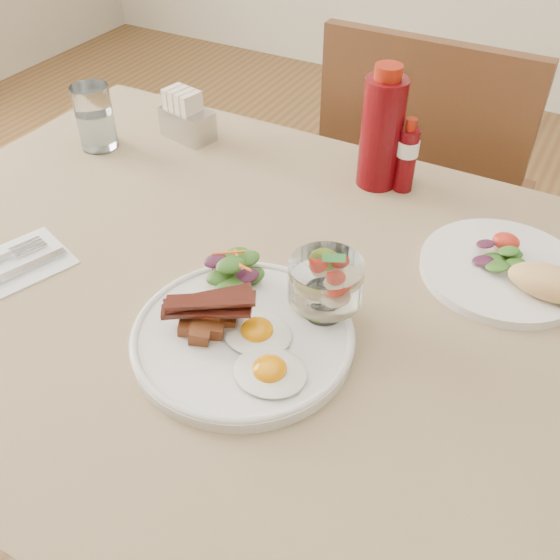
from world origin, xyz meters
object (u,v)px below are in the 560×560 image
at_px(table, 286,342).
at_px(sugar_caddy, 186,118).
at_px(second_plate, 514,271).
at_px(chair_far, 422,201).
at_px(hot_sauce_bottle, 407,156).
at_px(ketchup_bottle, 382,131).
at_px(main_plate, 243,337).
at_px(water_glass, 96,121).
at_px(fruit_cup, 326,281).

height_order(table, sugar_caddy, sugar_caddy).
distance_m(second_plate, sugar_caddy, 0.66).
distance_m(table, sugar_caddy, 0.51).
height_order(chair_far, second_plate, chair_far).
bearing_deg(hot_sauce_bottle, sugar_caddy, -176.85).
xyz_separation_m(chair_far, second_plate, (0.26, -0.48, 0.24)).
distance_m(table, ketchup_bottle, 0.38).
xyz_separation_m(main_plate, water_glass, (-0.50, 0.30, 0.04)).
height_order(fruit_cup, sugar_caddy, fruit_cup).
bearing_deg(sugar_caddy, fruit_cup, -24.85).
height_order(table, second_plate, second_plate).
distance_m(table, main_plate, 0.14).
distance_m(chair_far, ketchup_bottle, 0.46).
bearing_deg(sugar_caddy, ketchup_bottle, 14.68).
bearing_deg(main_plate, hot_sauce_bottle, 83.57).
xyz_separation_m(fruit_cup, water_glass, (-0.57, 0.22, -0.02)).
bearing_deg(table, main_plate, -94.10).
height_order(second_plate, water_glass, water_glass).
height_order(hot_sauce_bottle, sugar_caddy, hot_sauce_bottle).
distance_m(table, water_glass, 0.56).
bearing_deg(water_glass, second_plate, -1.42).
distance_m(ketchup_bottle, water_glass, 0.52).
relative_size(second_plate, hot_sauce_bottle, 1.86).
bearing_deg(hot_sauce_bottle, second_plate, -34.65).
xyz_separation_m(sugar_caddy, water_glass, (-0.12, -0.11, 0.01)).
xyz_separation_m(table, main_plate, (-0.01, -0.10, 0.10)).
bearing_deg(water_glass, table, -21.82).
bearing_deg(second_plate, sugar_caddy, 168.77).
bearing_deg(chair_far, sugar_caddy, -137.55).
relative_size(table, fruit_cup, 13.97).
bearing_deg(table, water_glass, 158.18).
bearing_deg(hot_sauce_bottle, fruit_cup, -86.29).
distance_m(table, chair_far, 0.68).
relative_size(fruit_cup, hot_sauce_bottle, 0.74).
relative_size(table, sugar_caddy, 12.08).
xyz_separation_m(chair_far, sugar_caddy, (-0.38, -0.35, 0.27)).
bearing_deg(table, chair_far, 90.00).
bearing_deg(ketchup_bottle, second_plate, -29.22).
distance_m(fruit_cup, second_plate, 0.29).
xyz_separation_m(main_plate, fruit_cup, (0.07, 0.08, 0.06)).
height_order(chair_far, water_glass, chair_far).
xyz_separation_m(second_plate, water_glass, (-0.77, 0.02, 0.04)).
height_order(table, water_glass, water_glass).
height_order(fruit_cup, second_plate, fruit_cup).
relative_size(chair_far, hot_sauce_bottle, 7.23).
distance_m(table, fruit_cup, 0.17).
relative_size(main_plate, hot_sauce_bottle, 2.18).
distance_m(chair_far, water_glass, 0.74).
height_order(hot_sauce_bottle, water_glass, hot_sauce_bottle).
distance_m(fruit_cup, ketchup_bottle, 0.36).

